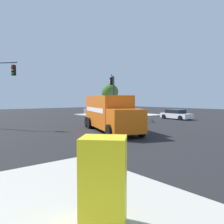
{
  "coord_description": "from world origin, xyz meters",
  "views": [
    {
      "loc": [
        13.11,
        16.2,
        2.74
      ],
      "look_at": [
        0.49,
        1.16,
        1.64
      ],
      "focal_mm": 36.58,
      "sensor_mm": 36.0,
      "label": 1
    }
  ],
  "objects_px": {
    "vending_machine_blue": "(104,182)",
    "shade_tree_near": "(110,92)",
    "delivery_truck": "(110,113)",
    "traffic_light_primary": "(113,90)",
    "sedan_white": "(176,115)",
    "pedestrian_near_corner": "(118,109)"
  },
  "relations": [
    {
      "from": "sedan_white",
      "to": "shade_tree_near",
      "type": "distance_m",
      "value": 15.4
    },
    {
      "from": "sedan_white",
      "to": "pedestrian_near_corner",
      "type": "height_order",
      "value": "pedestrian_near_corner"
    },
    {
      "from": "shade_tree_near",
      "to": "pedestrian_near_corner",
      "type": "bearing_deg",
      "value": 66.66
    },
    {
      "from": "shade_tree_near",
      "to": "traffic_light_primary",
      "type": "bearing_deg",
      "value": 52.34
    },
    {
      "from": "sedan_white",
      "to": "pedestrian_near_corner",
      "type": "xyz_separation_m",
      "value": [
        1.4,
        -10.39,
        0.48
      ]
    },
    {
      "from": "sedan_white",
      "to": "shade_tree_near",
      "type": "height_order",
      "value": "shade_tree_near"
    },
    {
      "from": "delivery_truck",
      "to": "sedan_white",
      "type": "relative_size",
      "value": 1.98
    },
    {
      "from": "pedestrian_near_corner",
      "to": "shade_tree_near",
      "type": "xyz_separation_m",
      "value": [
        -1.99,
        -4.61,
        2.94
      ]
    },
    {
      "from": "delivery_truck",
      "to": "pedestrian_near_corner",
      "type": "xyz_separation_m",
      "value": [
        -13.04,
        -13.56,
        -0.47
      ]
    },
    {
      "from": "traffic_light_primary",
      "to": "shade_tree_near",
      "type": "height_order",
      "value": "traffic_light_primary"
    },
    {
      "from": "delivery_truck",
      "to": "vending_machine_blue",
      "type": "xyz_separation_m",
      "value": [
        9.62,
        11.51,
        -0.51
      ]
    },
    {
      "from": "shade_tree_near",
      "to": "delivery_truck",
      "type": "bearing_deg",
      "value": 50.42
    },
    {
      "from": "sedan_white",
      "to": "shade_tree_near",
      "type": "bearing_deg",
      "value": -92.27
    },
    {
      "from": "delivery_truck",
      "to": "shade_tree_near",
      "type": "height_order",
      "value": "shade_tree_near"
    },
    {
      "from": "traffic_light_primary",
      "to": "vending_machine_blue",
      "type": "xyz_separation_m",
      "value": [
        17.24,
        20.1,
        -2.92
      ]
    },
    {
      "from": "vending_machine_blue",
      "to": "shade_tree_near",
      "type": "distance_m",
      "value": 38.7
    },
    {
      "from": "sedan_white",
      "to": "pedestrian_near_corner",
      "type": "distance_m",
      "value": 10.49
    },
    {
      "from": "traffic_light_primary",
      "to": "vending_machine_blue",
      "type": "bearing_deg",
      "value": 49.37
    },
    {
      "from": "vending_machine_blue",
      "to": "traffic_light_primary",
      "type": "bearing_deg",
      "value": -130.63
    },
    {
      "from": "pedestrian_near_corner",
      "to": "vending_machine_blue",
      "type": "bearing_deg",
      "value": 47.9
    },
    {
      "from": "traffic_light_primary",
      "to": "pedestrian_near_corner",
      "type": "distance_m",
      "value": 7.89
    },
    {
      "from": "pedestrian_near_corner",
      "to": "vending_machine_blue",
      "type": "height_order",
      "value": "vending_machine_blue"
    }
  ]
}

